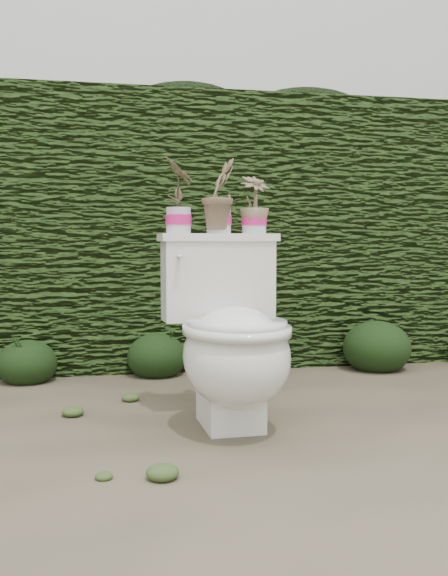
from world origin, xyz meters
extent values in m
plane|color=#6E624C|center=(0.00, 0.00, 0.00)|extent=(60.00, 60.00, 0.00)
cube|color=#2E4A18|center=(0.00, 1.60, 0.80)|extent=(8.00, 1.00, 1.60)
cube|color=silver|center=(0.60, 6.00, 2.00)|extent=(8.00, 3.50, 4.00)
cube|color=silver|center=(-0.06, 0.00, 0.10)|extent=(0.23, 0.31, 0.20)
ellipsoid|color=silver|center=(-0.05, -0.10, 0.30)|extent=(0.43, 0.53, 0.39)
cube|color=silver|center=(-0.06, 0.22, 0.57)|extent=(0.48, 0.19, 0.34)
cube|color=silver|center=(-0.06, 0.22, 0.76)|extent=(0.51, 0.21, 0.03)
cylinder|color=silver|center=(-0.25, 0.11, 0.68)|extent=(0.02, 0.06, 0.02)
sphere|color=silver|center=(-0.24, 0.08, 0.68)|extent=(0.03, 0.03, 0.03)
imported|color=#25792A|center=(-0.23, 0.21, 0.93)|extent=(0.11, 0.16, 0.31)
imported|color=#25792A|center=(-0.06, 0.22, 0.93)|extent=(0.20, 0.21, 0.31)
imported|color=#25792A|center=(0.10, 0.22, 0.89)|extent=(0.17, 0.17, 0.24)
ellipsoid|color=#1B3111|center=(-0.94, 1.03, 0.13)|extent=(0.32, 0.32, 0.25)
ellipsoid|color=#1B3111|center=(-0.25, 1.06, 0.13)|extent=(0.33, 0.33, 0.26)
ellipsoid|color=#1B3111|center=(0.27, 1.01, 0.13)|extent=(0.33, 0.33, 0.26)
ellipsoid|color=#1B3111|center=(1.02, 0.97, 0.16)|extent=(0.39, 0.39, 0.31)
camera|label=1|loc=(-0.58, -2.48, 0.74)|focal=40.00mm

